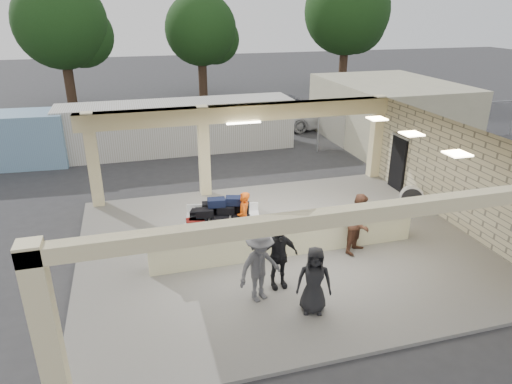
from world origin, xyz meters
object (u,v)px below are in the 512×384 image
object	(u,v)px
passenger_a	(360,223)
car_dark	(289,109)
passenger_c	(260,267)
car_white_a	(322,115)
passenger_d	(314,280)
container_white	(178,127)
luggage_cart	(221,217)
baggage_handler	(244,218)
passenger_b	(278,256)
baggage_counter	(286,238)
car_white_b	(403,109)
drum_fan	(412,197)

from	to	relation	value
passenger_a	car_dark	world-z (taller)	passenger_a
passenger_c	car_white_a	bearing A→B (deg)	40.97
passenger_d	container_white	distance (m)	14.47
car_white_a	luggage_cart	bearing A→B (deg)	144.02
baggage_handler	passenger_d	xyz separation A→B (m)	(0.74, -3.82, 0.03)
container_white	passenger_b	bearing A→B (deg)	-86.13
baggage_handler	passenger_a	bearing A→B (deg)	80.97
baggage_handler	passenger_a	xyz separation A→B (m)	(3.14, -1.50, 0.09)
passenger_b	car_dark	size ratio (longest dim) A/B	0.40
baggage_counter	container_white	size ratio (longest dim) A/B	0.71
luggage_cart	car_white_b	world-z (taller)	luggage_cart
drum_fan	passenger_a	size ratio (longest dim) A/B	0.50
passenger_b	container_white	distance (m)	13.21
passenger_b	car_white_a	distance (m)	17.69
luggage_cart	car_white_a	distance (m)	15.55
luggage_cart	car_white_a	xyz separation A→B (m)	(8.90, 12.75, -0.09)
car_white_a	container_white	xyz separation A→B (m)	(-8.99, -2.59, 0.52)
baggage_counter	car_white_a	distance (m)	15.92
baggage_counter	car_dark	xyz separation A→B (m)	(5.87, 16.37, 0.18)
passenger_c	passenger_d	size ratio (longest dim) A/B	1.09
baggage_handler	luggage_cart	bearing A→B (deg)	-107.24
passenger_a	car_dark	size ratio (longest dim) A/B	0.40
baggage_counter	drum_fan	bearing A→B (deg)	17.58
baggage_counter	baggage_handler	xyz separation A→B (m)	(-1.03, 1.00, 0.34)
luggage_cart	baggage_handler	distance (m)	0.76
passenger_d	container_white	xyz separation A→B (m)	(-1.46, 14.39, 0.31)
baggage_counter	passenger_a	world-z (taller)	passenger_a
passenger_d	car_white_a	size ratio (longest dim) A/B	0.33
passenger_a	container_white	distance (m)	12.68
baggage_counter	passenger_b	distance (m)	1.83
drum_fan	passenger_c	size ratio (longest dim) A/B	0.49
passenger_b	passenger_d	distance (m)	1.32
passenger_d	car_dark	distance (m)	20.16
passenger_c	car_dark	distance (m)	19.77
passenger_c	car_dark	bearing A→B (deg)	47.48
passenger_d	container_white	world-z (taller)	container_white
baggage_handler	car_dark	bearing A→B (deg)	172.34
luggage_cart	passenger_d	bearing A→B (deg)	-61.00
passenger_c	car_white_b	xyz separation A→B (m)	(14.53, 16.61, -0.34)
baggage_counter	baggage_handler	distance (m)	1.48
drum_fan	car_white_a	world-z (taller)	car_white_a
passenger_c	passenger_d	bearing A→B (deg)	-57.02
car_dark	container_white	size ratio (longest dim) A/B	0.39
passenger_c	car_white_a	distance (m)	18.35
baggage_handler	car_dark	size ratio (longest dim) A/B	0.36
drum_fan	car_white_b	xyz separation A→B (m)	(7.81, 12.90, 0.10)
passenger_d	baggage_counter	bearing A→B (deg)	103.42
container_white	car_white_b	bearing A→B (deg)	11.11
car_white_a	container_white	world-z (taller)	container_white
baggage_counter	passenger_b	bearing A→B (deg)	-116.19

